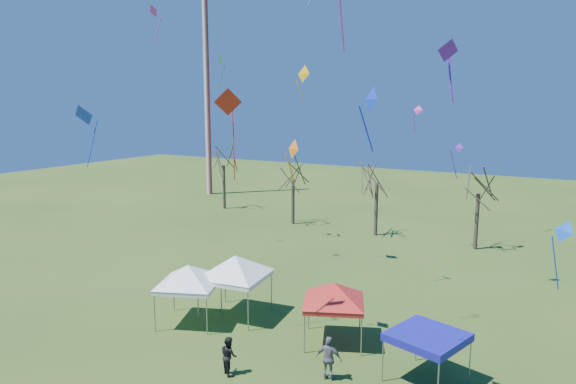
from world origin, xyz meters
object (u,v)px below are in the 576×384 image
(tree_3, at_px, (480,173))
(person_dark, at_px, (229,355))
(tree_2, at_px, (377,164))
(radio_mast, at_px, (207,95))
(tent_white_mid, at_px, (235,260))
(tree_0, at_px, (223,150))
(tent_white_west, at_px, (188,269))
(person_grey, at_px, (329,358))
(tent_red, at_px, (334,287))
(tree_1, at_px, (293,164))
(tent_blue, at_px, (427,337))

(tree_3, height_order, person_dark, tree_3)
(tree_2, height_order, tree_3, tree_2)
(radio_mast, height_order, tree_2, radio_mast)
(person_dark, bearing_deg, tent_white_mid, -26.13)
(tree_0, bearing_deg, tree_3, -7.08)
(tree_2, height_order, tent_white_west, tree_2)
(person_grey, distance_m, person_dark, 4.25)
(tent_red, height_order, person_dark, tent_red)
(tree_1, xyz_separation_m, tent_red, (13.57, -20.83, -2.99))
(radio_mast, xyz_separation_m, tent_red, (30.80, -30.18, -9.70))
(tree_2, bearing_deg, person_grey, -74.91)
(tent_white_west, height_order, tent_blue, tent_white_west)
(radio_mast, bearing_deg, tent_white_west, -53.83)
(person_grey, bearing_deg, tree_3, -101.44)
(radio_mast, xyz_separation_m, tree_3, (34.03, -9.96, -6.42))
(person_grey, bearing_deg, tent_white_mid, -32.95)
(person_dark, bearing_deg, person_grey, -125.56)
(tree_1, xyz_separation_m, tent_blue, (18.40, -22.29, -3.83))
(tent_white_west, height_order, tent_red, tent_white_west)
(tree_3, bearing_deg, tent_white_west, -116.30)
(tree_0, distance_m, tree_1, 10.47)
(tree_0, distance_m, person_grey, 37.01)
(radio_mast, height_order, person_grey, radio_mast)
(tree_3, relative_size, tent_white_west, 2.07)
(tent_white_west, distance_m, person_dark, 6.25)
(radio_mast, distance_m, tent_white_west, 40.53)
(tent_white_mid, relative_size, tent_red, 1.21)
(tent_blue, bearing_deg, tent_red, 163.19)
(radio_mast, distance_m, tent_blue, 48.81)
(tent_blue, bearing_deg, tent_white_mid, 170.74)
(radio_mast, relative_size, tent_white_mid, 5.68)
(tree_0, xyz_separation_m, tent_blue, (28.48, -25.03, -4.52))
(tree_3, xyz_separation_m, tent_blue, (1.60, -21.69, -4.11))
(radio_mast, bearing_deg, person_dark, -51.26)
(tent_white_west, xyz_separation_m, person_grey, (8.81, -1.65, -1.98))
(tree_1, relative_size, tent_blue, 2.23)
(tree_1, distance_m, person_dark, 28.37)
(tree_0, bearing_deg, tree_1, -15.18)
(radio_mast, relative_size, tree_0, 2.96)
(tent_white_west, bearing_deg, person_grey, -10.59)
(tent_white_mid, bearing_deg, tree_3, 65.38)
(tent_white_west, distance_m, tent_blue, 12.43)
(tent_white_mid, height_order, tent_blue, tent_white_mid)
(tree_2, distance_m, tent_red, 21.49)
(person_grey, bearing_deg, person_dark, 15.98)
(tree_0, relative_size, tent_blue, 2.49)
(tree_0, relative_size, tree_1, 1.12)
(radio_mast, distance_m, tree_3, 36.04)
(tree_2, height_order, tent_red, tree_2)
(person_dark, bearing_deg, tent_white_west, -2.02)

